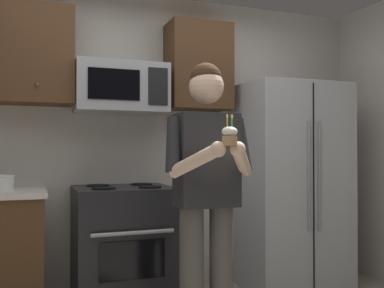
# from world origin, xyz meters

# --- Properties ---
(wall_back) EXTENTS (4.40, 0.10, 2.60)m
(wall_back) POSITION_xyz_m (0.00, 1.75, 1.30)
(wall_back) COLOR beige
(wall_back) RESTS_ON ground
(oven_range) EXTENTS (0.76, 0.70, 0.93)m
(oven_range) POSITION_xyz_m (-0.15, 1.36, 0.46)
(oven_range) COLOR black
(oven_range) RESTS_ON ground
(microwave) EXTENTS (0.74, 0.41, 0.40)m
(microwave) POSITION_xyz_m (-0.15, 1.48, 1.72)
(microwave) COLOR #9EA0A5
(refrigerator) EXTENTS (0.90, 0.75, 1.80)m
(refrigerator) POSITION_xyz_m (1.35, 1.32, 0.90)
(refrigerator) COLOR #B7BABF
(refrigerator) RESTS_ON ground
(cabinet_row_upper) EXTENTS (2.78, 0.36, 0.76)m
(cabinet_row_upper) POSITION_xyz_m (-0.72, 1.53, 1.95)
(cabinet_row_upper) COLOR #4C301C
(person) EXTENTS (0.60, 0.48, 1.76)m
(person) POSITION_xyz_m (0.19, 0.44, 1.00)
(person) COLOR #4C4742
(person) RESTS_ON ground
(cupcake) EXTENTS (0.09, 0.09, 0.17)m
(cupcake) POSITION_xyz_m (0.19, 0.11, 1.29)
(cupcake) COLOR #A87F56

